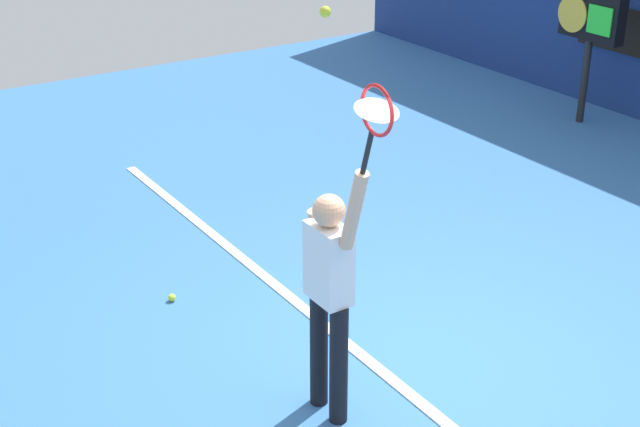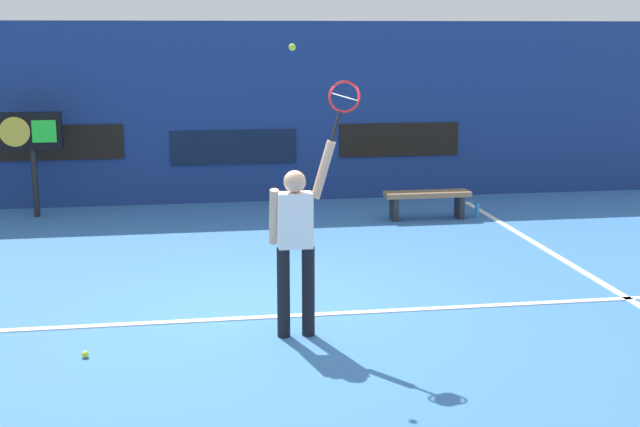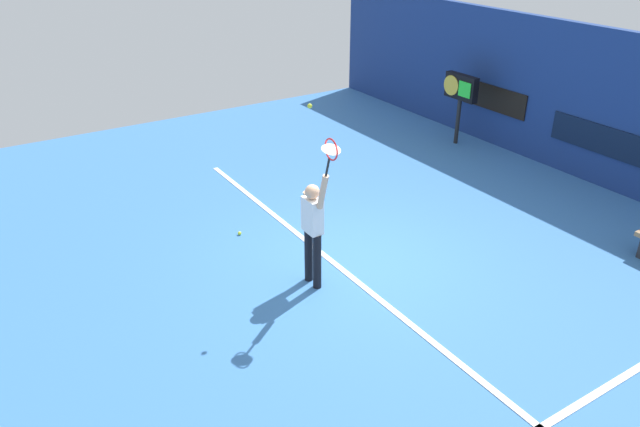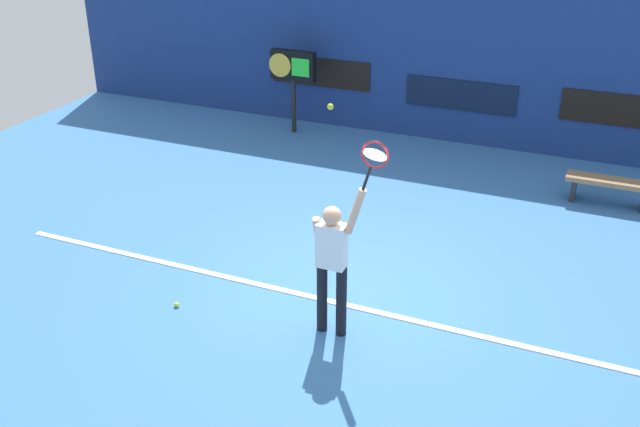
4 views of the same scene
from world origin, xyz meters
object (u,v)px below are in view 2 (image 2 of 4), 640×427
scoreboard_clock (32,136)px  court_bench (427,198)px  water_bottle (477,210)px  tennis_racket (343,100)px  spare_ball (85,354)px  tennis_ball (292,47)px  tennis_player (296,238)px

scoreboard_clock → court_bench: bearing=-10.5°
court_bench → water_bottle: bearing=0.0°
tennis_racket → spare_ball: bearing=-173.5°
tennis_ball → scoreboard_clock: bearing=118.4°
scoreboard_clock → water_bottle: (7.16, -1.17, -1.22)m
tennis_ball → water_bottle: 6.96m
tennis_ball → spare_ball: size_ratio=1.00×
spare_ball → tennis_racket: bearing=6.5°
tennis_racket → scoreboard_clock: tennis_racket is taller
scoreboard_clock → court_bench: size_ratio=1.23×
tennis_racket → court_bench: (2.37, 5.18, -2.02)m
tennis_player → tennis_ball: 1.86m
tennis_racket → water_bottle: 6.50m
court_bench → scoreboard_clock: bearing=169.5°
tennis_player → spare_ball: bearing=-171.9°
spare_ball → water_bottle: bearing=43.6°
tennis_player → water_bottle: tennis_player is taller
court_bench → spare_ball: size_ratio=20.59×
tennis_player → tennis_racket: (0.47, -0.00, 1.35)m
tennis_racket → tennis_ball: 0.71m
scoreboard_clock → spare_ball: (1.42, -6.63, -1.31)m
tennis_ball → water_bottle: (3.72, 5.20, -2.75)m
tennis_racket → tennis_ball: (-0.50, -0.02, 0.50)m
court_bench → water_bottle: 0.88m
tennis_racket → scoreboard_clock: size_ratio=0.36×
court_bench → tennis_racket: bearing=-114.6°
tennis_racket → water_bottle: size_ratio=2.61×
tennis_ball → spare_ball: bearing=-172.4°
water_bottle → spare_ball: 7.92m
tennis_player → tennis_ball: size_ratio=29.11×
court_bench → tennis_ball: bearing=-118.9°
court_bench → water_bottle: court_bench is taller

